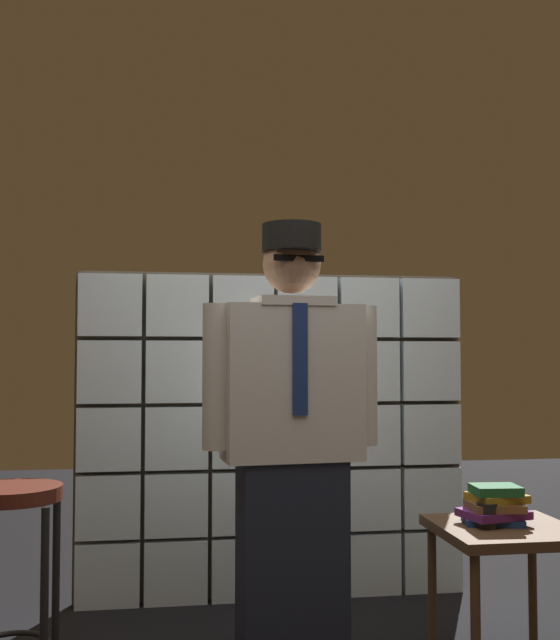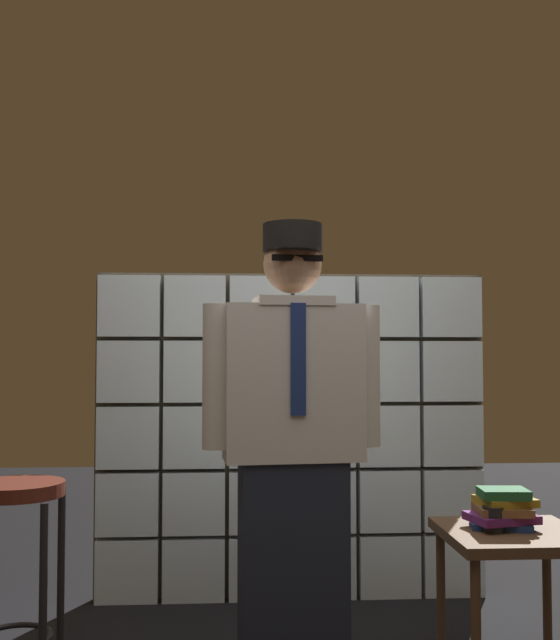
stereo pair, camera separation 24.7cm
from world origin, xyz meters
The scene contains 6 objects.
glass_block_wall centered at (0.00, 1.36, 0.82)m, with size 2.01×0.10×1.68m.
standing_person centered at (-0.08, 0.37, 0.90)m, with size 0.69×0.31×1.73m.
bar_stool centered at (-1.08, 0.26, 0.58)m, with size 0.34×0.34×0.78m.
side_table centered at (0.76, 0.32, 0.49)m, with size 0.52×0.52×0.57m.
book_stack centered at (0.73, 0.36, 0.64)m, with size 0.27×0.23×0.15m.
coffee_mug centered at (0.68, 0.30, 0.62)m, with size 0.13×0.08×0.09m.
Camera 2 is at (-0.31, -2.50, 1.23)m, focal length 42.30 mm.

